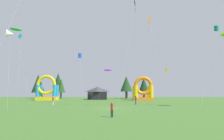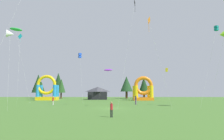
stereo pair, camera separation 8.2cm
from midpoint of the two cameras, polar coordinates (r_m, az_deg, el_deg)
ground_plane at (r=32.94m, az=-0.07°, el=-10.67°), size 120.00×120.00×0.00m
kite_white_delta at (r=38.40m, az=-26.54°, el=9.02°), size 3.14×4.96×12.89m
kite_green_parafoil at (r=49.78m, az=-25.24°, el=10.24°), size 5.33×1.27×16.69m
kite_orange_diamond at (r=33.55m, az=10.27°, el=13.16°), size 3.95×1.52×14.24m
kite_cyan_diamond at (r=47.53m, az=-24.15°, el=8.30°), size 1.69×3.17×14.56m
kite_teal_box at (r=41.49m, az=27.17°, el=10.27°), size 4.86×2.87×14.33m
kite_black_diamond at (r=37.07m, az=6.55°, el=17.82°), size 3.36×2.28×18.30m
kite_blue_box at (r=46.34m, az=-8.91°, el=3.99°), size 1.55×2.53×11.18m
kite_purple_parafoil at (r=59.67m, az=-1.02°, el=0.01°), size 4.30×1.14×9.29m
kite_yellow_box at (r=61.97m, az=15.08°, el=-0.00°), size 2.50×1.15×9.41m
person_left_edge at (r=41.88m, az=-16.08°, el=-8.02°), size 0.39×0.39×1.70m
person_near_camera at (r=21.87m, az=-0.04°, el=-10.59°), size 0.38×0.38×1.62m
person_midfield at (r=41.98m, az=6.70°, el=-8.11°), size 0.44×0.44×1.82m
inflatable_red_slide at (r=61.08m, az=8.72°, el=-5.89°), size 5.73×4.56×7.02m
inflatable_orange_dome at (r=63.42m, az=-17.66°, el=-5.60°), size 5.96×3.76×7.39m
festival_tent at (r=66.03m, az=-3.98°, el=-6.47°), size 5.91×4.27×4.05m
tree_row_0 at (r=81.85m, az=-19.90°, el=-3.59°), size 4.55×4.55×8.94m
tree_row_1 at (r=81.37m, az=-19.79°, el=-3.98°), size 2.56×2.56×7.23m
tree_row_2 at (r=82.47m, az=-19.14°, el=-4.50°), size 2.86×2.86×6.32m
tree_row_3 at (r=80.40m, az=-14.76°, el=-3.36°), size 4.47×4.47×9.62m
tree_row_4 at (r=77.24m, az=-13.95°, el=-4.30°), size 3.06×3.06×7.19m
tree_row_5 at (r=74.76m, az=4.11°, el=-3.92°), size 4.50×4.50×8.10m
tree_row_6 at (r=77.46m, az=8.94°, el=-4.19°), size 3.99×3.99×7.87m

